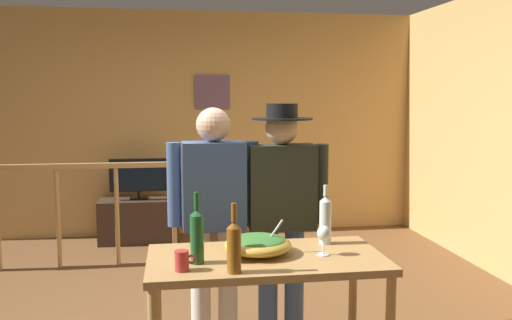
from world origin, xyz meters
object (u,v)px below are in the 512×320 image
at_px(framed_picture, 212,92).
at_px(salad_bowl, 258,244).
at_px(flat_screen_tv, 138,176).
at_px(mug_red, 182,261).
at_px(wine_bottle_clear, 325,219).
at_px(wine_bottle_green, 197,235).
at_px(person_standing_left, 214,208).
at_px(wine_bottle_amber, 234,246).
at_px(stair_railing, 136,198).
at_px(wine_glass, 324,235).
at_px(tv_console, 140,220).
at_px(serving_table, 266,274).
at_px(person_standing_right, 282,202).

bearing_deg(framed_picture, salad_bowl, -90.54).
height_order(flat_screen_tv, mug_red, flat_screen_tv).
height_order(flat_screen_tv, wine_bottle_clear, wine_bottle_clear).
distance_m(flat_screen_tv, wine_bottle_green, 3.54).
xyz_separation_m(flat_screen_tv, person_standing_left, (0.65, -2.73, 0.17)).
bearing_deg(wine_bottle_amber, stair_railing, 102.79).
relative_size(wine_glass, person_standing_left, 0.10).
relative_size(wine_bottle_clear, wine_bottle_amber, 1.01).
height_order(tv_console, salad_bowl, salad_bowl).
bearing_deg(wine_bottle_clear, serving_table, -153.42).
bearing_deg(person_standing_left, wine_bottle_amber, 90.56).
distance_m(wine_bottle_green, mug_red, 0.17).
xyz_separation_m(serving_table, wine_bottle_green, (-0.37, -0.07, 0.25)).
relative_size(flat_screen_tv, serving_table, 0.51).
xyz_separation_m(wine_bottle_amber, person_standing_right, (0.42, 0.95, 0.01)).
relative_size(serving_table, mug_red, 11.80).
bearing_deg(serving_table, person_standing_left, 107.79).
bearing_deg(wine_bottle_clear, wine_bottle_green, -160.94).
bearing_deg(person_standing_left, tv_console, -77.84).
bearing_deg(wine_bottle_amber, wine_glass, 23.16).
height_order(framed_picture, flat_screen_tv, framed_picture).
xyz_separation_m(wine_glass, person_standing_left, (-0.53, 0.73, 0.01)).
bearing_deg(serving_table, person_standing_right, 72.21).
bearing_deg(salad_bowl, wine_bottle_green, -160.82).
height_order(stair_railing, serving_table, stair_railing).
bearing_deg(person_standing_right, wine_bottle_clear, 107.55).
xyz_separation_m(salad_bowl, wine_bottle_clear, (0.41, 0.14, 0.09)).
bearing_deg(wine_bottle_amber, person_standing_right, 65.91).
bearing_deg(wine_bottle_clear, person_standing_right, 106.49).
bearing_deg(serving_table, flat_screen_tv, 104.29).
bearing_deg(wine_bottle_amber, wine_bottle_clear, 37.04).
relative_size(stair_railing, flat_screen_tv, 4.53).
height_order(wine_bottle_amber, mug_red, wine_bottle_amber).
distance_m(salad_bowl, wine_glass, 0.36).
xyz_separation_m(flat_screen_tv, mug_red, (0.43, -3.61, 0.10)).
height_order(wine_bottle_green, mug_red, wine_bottle_green).
bearing_deg(person_standing_right, framed_picture, -84.69).
height_order(tv_console, mug_red, mug_red).
xyz_separation_m(tv_console, flat_screen_tv, (0.00, -0.03, 0.52)).
bearing_deg(wine_glass, wine_bottle_green, -176.70).
xyz_separation_m(wine_glass, person_standing_right, (-0.08, 0.73, 0.04)).
bearing_deg(wine_bottle_amber, mug_red, 164.88).
xyz_separation_m(salad_bowl, person_standing_left, (-0.19, 0.66, 0.07)).
height_order(wine_glass, person_standing_right, person_standing_right).
xyz_separation_m(framed_picture, wine_bottle_clear, (0.38, -3.56, -0.74)).
height_order(framed_picture, serving_table, framed_picture).
bearing_deg(stair_railing, wine_bottle_amber, -77.21).
relative_size(serving_table, wine_bottle_green, 3.41).
bearing_deg(person_standing_right, person_standing_left, 1.06).
xyz_separation_m(stair_railing, mug_red, (0.40, -2.79, 0.21)).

